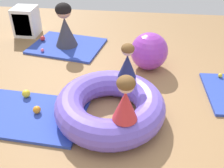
% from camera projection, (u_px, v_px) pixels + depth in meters
% --- Properties ---
extents(ground_plane, '(8.00, 8.00, 0.00)m').
position_uv_depth(ground_plane, '(119.00, 118.00, 3.26)').
color(ground_plane, '#9E7549').
extents(gym_mat_center_rear, '(1.38, 0.94, 0.04)m').
position_uv_depth(gym_mat_center_rear, '(31.00, 115.00, 3.26)').
color(gym_mat_center_rear, '#2D47B7').
rests_on(gym_mat_center_rear, ground).
extents(gym_mat_front, '(1.43, 1.19, 0.04)m').
position_uv_depth(gym_mat_front, '(67.00, 46.00, 4.89)').
color(gym_mat_front, '#2D47B7').
rests_on(gym_mat_front, ground).
extents(inflatable_cushion, '(1.35, 1.35, 0.36)m').
position_uv_depth(inflatable_cushion, '(110.00, 106.00, 3.17)').
color(inflatable_cushion, '#7056D1').
rests_on(inflatable_cushion, ground).
extents(child_in_red, '(0.33, 0.33, 0.52)m').
position_uv_depth(child_in_red, '(125.00, 99.00, 2.58)').
color(child_in_red, red).
rests_on(child_in_red, inflatable_cushion).
extents(child_in_navy, '(0.32, 0.32, 0.46)m').
position_uv_depth(child_in_navy, '(127.00, 61.00, 3.28)').
color(child_in_navy, navy).
rests_on(child_in_navy, inflatable_cushion).
extents(adult_seated, '(0.57, 0.57, 0.79)m').
position_uv_depth(adult_seated, '(65.00, 25.00, 4.67)').
color(adult_seated, '#383842').
rests_on(adult_seated, gym_mat_front).
extents(play_ball_yellow, '(0.11, 0.11, 0.11)m').
position_uv_depth(play_ball_yellow, '(26.00, 94.00, 3.52)').
color(play_ball_yellow, yellow).
rests_on(play_ball_yellow, gym_mat_center_rear).
extents(play_ball_red, '(0.10, 0.10, 0.10)m').
position_uv_depth(play_ball_red, '(43.00, 38.00, 5.01)').
color(play_ball_red, red).
rests_on(play_ball_red, gym_mat_front).
extents(play_ball_pink, '(0.06, 0.06, 0.06)m').
position_uv_depth(play_ball_pink, '(42.00, 50.00, 4.64)').
color(play_ball_pink, pink).
rests_on(play_ball_pink, gym_mat_front).
extents(play_ball_teal, '(0.10, 0.10, 0.10)m').
position_uv_depth(play_ball_teal, '(64.00, 121.00, 3.08)').
color(play_ball_teal, teal).
rests_on(play_ball_teal, gym_mat_center_rear).
extents(play_ball_orange, '(0.10, 0.10, 0.10)m').
position_uv_depth(play_ball_orange, '(37.00, 110.00, 3.25)').
color(play_ball_orange, orange).
rests_on(play_ball_orange, gym_mat_center_rear).
extents(play_ball_yellow_second, '(0.06, 0.06, 0.06)m').
position_uv_depth(play_ball_yellow_second, '(220.00, 75.00, 3.94)').
color(play_ball_yellow_second, yellow).
rests_on(play_ball_yellow_second, gym_mat_far_right).
extents(exercise_ball_large, '(0.59, 0.59, 0.59)m').
position_uv_depth(exercise_ball_large, '(149.00, 51.00, 4.11)').
color(exercise_ball_large, purple).
rests_on(exercise_ball_large, ground).
extents(storage_cube, '(0.44, 0.44, 0.56)m').
position_uv_depth(storage_cube, '(26.00, 22.00, 5.21)').
color(storage_cube, white).
rests_on(storage_cube, ground).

